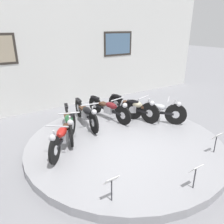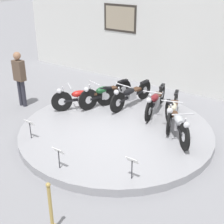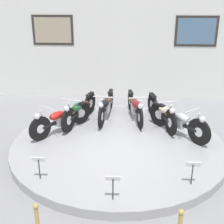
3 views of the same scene
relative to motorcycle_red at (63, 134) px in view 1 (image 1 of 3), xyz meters
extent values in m
plane|color=gray|center=(1.51, -0.47, -0.57)|extent=(60.00, 60.00, 0.00)
cylinder|color=#99999E|center=(1.51, -0.47, -0.48)|extent=(5.13, 5.13, 0.20)
cube|color=silver|center=(1.51, 3.54, 1.56)|extent=(14.00, 0.20, 4.27)
cube|color=#2D2823|center=(3.91, 3.43, 1.77)|extent=(1.40, 0.02, 1.00)
cube|color=slate|center=(3.91, 3.43, 1.77)|extent=(1.24, 0.02, 0.84)
cylinder|color=black|center=(-0.39, -0.49, -0.07)|extent=(0.43, 0.52, 0.62)
cylinder|color=silver|center=(-0.39, -0.49, -0.07)|extent=(0.19, 0.21, 0.22)
cylinder|color=black|center=(0.45, 0.56, -0.07)|extent=(0.43, 0.52, 0.62)
cylinder|color=silver|center=(0.45, 0.56, -0.07)|extent=(0.19, 0.21, 0.22)
cube|color=black|center=(0.03, 0.03, -0.07)|extent=(0.83, 1.02, 0.07)
cube|color=silver|center=(0.00, 0.00, -0.05)|extent=(0.36, 0.37, 0.24)
ellipsoid|color=red|center=(-0.06, -0.08, 0.11)|extent=(0.47, 0.51, 0.20)
cube|color=#472D1E|center=(0.16, 0.21, 0.07)|extent=(0.36, 0.37, 0.07)
cube|color=black|center=(0.45, 0.56, 0.20)|extent=(0.30, 0.34, 0.06)
cylinder|color=silver|center=(-0.30, -0.38, 0.13)|extent=(0.19, 0.22, 0.54)
cylinder|color=silver|center=(-0.23, -0.29, 0.39)|extent=(0.44, 0.36, 0.03)
sphere|color=silver|center=(-0.43, -0.54, 0.27)|extent=(0.15, 0.15, 0.15)
cylinder|color=black|center=(0.20, 0.01, -0.05)|extent=(0.25, 0.65, 0.66)
cylinder|color=silver|center=(0.20, 0.01, -0.05)|extent=(0.13, 0.24, 0.23)
cylinder|color=black|center=(0.60, 1.30, -0.05)|extent=(0.25, 0.65, 0.66)
cylinder|color=silver|center=(0.60, 1.30, -0.05)|extent=(0.13, 0.24, 0.23)
cube|color=black|center=(0.40, 0.65, -0.05)|extent=(0.44, 1.21, 0.07)
cube|color=silver|center=(0.39, 0.61, -0.03)|extent=(0.29, 0.36, 0.24)
ellipsoid|color=#1E562D|center=(0.36, 0.52, 0.13)|extent=(0.35, 0.52, 0.20)
cube|color=#472D1E|center=(0.46, 0.86, 0.09)|extent=(0.29, 0.36, 0.07)
cube|color=black|center=(0.60, 1.30, 0.23)|extent=(0.20, 0.37, 0.06)
cylinder|color=silver|center=(0.24, 0.15, 0.15)|extent=(0.12, 0.25, 0.54)
cylinder|color=silver|center=(0.27, 0.25, 0.41)|extent=(0.53, 0.19, 0.03)
sphere|color=silver|center=(0.18, -0.05, 0.29)|extent=(0.15, 0.15, 0.15)
cylinder|color=black|center=(1.02, 0.35, -0.06)|extent=(0.13, 0.63, 0.63)
cylinder|color=silver|center=(1.02, 0.35, -0.06)|extent=(0.09, 0.23, 0.22)
cylinder|color=black|center=(1.17, 1.69, -0.06)|extent=(0.13, 0.63, 0.63)
cylinder|color=silver|center=(1.17, 1.69, -0.06)|extent=(0.09, 0.23, 0.22)
cube|color=black|center=(1.10, 1.02, -0.06)|extent=(0.21, 1.24, 0.07)
cube|color=silver|center=(1.09, 0.98, -0.04)|extent=(0.24, 0.34, 0.24)
ellipsoid|color=black|center=(1.08, 0.88, 0.12)|extent=(0.27, 0.50, 0.20)
cube|color=#472D1E|center=(1.12, 1.23, 0.08)|extent=(0.24, 0.34, 0.07)
cube|color=black|center=(1.17, 1.69, 0.21)|extent=(0.14, 0.37, 0.06)
cylinder|color=silver|center=(1.04, 0.49, 0.14)|extent=(0.07, 0.25, 0.54)
cylinder|color=silver|center=(1.05, 0.60, 0.40)|extent=(0.54, 0.09, 0.03)
sphere|color=silver|center=(1.01, 0.29, 0.28)|extent=(0.15, 0.15, 0.15)
cylinder|color=black|center=(2.04, 0.35, -0.07)|extent=(0.17, 0.62, 0.62)
cylinder|color=silver|center=(2.04, 0.35, -0.07)|extent=(0.10, 0.22, 0.22)
cylinder|color=black|center=(1.79, 1.68, -0.07)|extent=(0.17, 0.62, 0.62)
cylinder|color=silver|center=(1.79, 1.68, -0.07)|extent=(0.10, 0.22, 0.22)
cube|color=black|center=(1.91, 1.02, -0.07)|extent=(0.30, 1.23, 0.07)
cube|color=silver|center=(1.92, 0.98, -0.05)|extent=(0.26, 0.35, 0.24)
ellipsoid|color=maroon|center=(1.94, 0.88, 0.11)|extent=(0.31, 0.51, 0.20)
cube|color=#472D1E|center=(1.87, 1.23, 0.07)|extent=(0.26, 0.35, 0.07)
cube|color=black|center=(1.79, 1.68, 0.19)|extent=(0.17, 0.37, 0.06)
cylinder|color=silver|center=(2.01, 0.50, 0.13)|extent=(0.09, 0.25, 0.54)
cylinder|color=silver|center=(1.99, 0.61, 0.39)|extent=(0.54, 0.13, 0.03)
sphere|color=silver|center=(2.05, 0.29, 0.27)|extent=(0.15, 0.15, 0.15)
cylinder|color=black|center=(2.80, 0.01, -0.04)|extent=(0.24, 0.66, 0.67)
cylinder|color=silver|center=(2.80, 0.01, -0.04)|extent=(0.13, 0.24, 0.23)
cylinder|color=black|center=(2.42, 1.30, -0.04)|extent=(0.24, 0.66, 0.67)
cylinder|color=silver|center=(2.42, 1.30, -0.04)|extent=(0.13, 0.24, 0.23)
cube|color=black|center=(2.61, 0.65, -0.04)|extent=(0.42, 1.21, 0.07)
cube|color=silver|center=(2.62, 0.61, -0.02)|extent=(0.28, 0.36, 0.24)
ellipsoid|color=beige|center=(2.65, 0.52, 0.14)|extent=(0.35, 0.52, 0.20)
cube|color=#472D1E|center=(2.55, 0.86, 0.10)|extent=(0.28, 0.36, 0.07)
cube|color=black|center=(2.42, 1.30, 0.24)|extent=(0.20, 0.37, 0.06)
cylinder|color=silver|center=(2.76, 0.15, 0.16)|extent=(0.11, 0.25, 0.54)
cylinder|color=silver|center=(2.73, 0.25, 0.42)|extent=(0.53, 0.18, 0.03)
sphere|color=silver|center=(2.82, -0.05, 0.30)|extent=(0.15, 0.15, 0.15)
cylinder|color=black|center=(3.41, -0.49, -0.05)|extent=(0.46, 0.54, 0.66)
cylinder|color=silver|center=(3.41, -0.49, -0.05)|extent=(0.20, 0.22, 0.23)
cylinder|color=black|center=(2.56, 0.56, -0.05)|extent=(0.46, 0.54, 0.66)
cylinder|color=silver|center=(2.56, 0.56, -0.05)|extent=(0.20, 0.22, 0.23)
cube|color=black|center=(2.98, 0.03, -0.05)|extent=(0.84, 1.00, 0.07)
cube|color=silver|center=(3.01, 0.00, -0.03)|extent=(0.36, 0.37, 0.24)
ellipsoid|color=#B2B5BA|center=(3.07, -0.07, 0.13)|extent=(0.47, 0.51, 0.20)
cube|color=#472D1E|center=(2.84, 0.20, 0.09)|extent=(0.36, 0.37, 0.07)
cube|color=black|center=(2.56, 0.56, 0.23)|extent=(0.31, 0.34, 0.06)
cylinder|color=silver|center=(3.32, -0.37, 0.15)|extent=(0.19, 0.22, 0.54)
cylinder|color=silver|center=(3.25, -0.29, 0.41)|extent=(0.44, 0.37, 0.03)
sphere|color=silver|center=(3.45, -0.53, 0.29)|extent=(0.15, 0.15, 0.15)
cylinder|color=#333338|center=(0.04, -2.14, -0.17)|extent=(0.02, 0.02, 0.42)
cube|color=white|center=(0.04, -2.14, 0.06)|extent=(0.26, 0.11, 0.15)
cylinder|color=#333338|center=(1.51, -2.69, -0.17)|extent=(0.02, 0.02, 0.42)
cube|color=white|center=(1.51, -2.69, 0.06)|extent=(0.26, 0.11, 0.15)
cylinder|color=#333338|center=(2.97, -2.14, -0.17)|extent=(0.02, 0.02, 0.42)
cube|color=white|center=(2.97, -2.14, 0.06)|extent=(0.26, 0.11, 0.15)
camera|label=1|loc=(-1.56, -4.66, 2.45)|focal=35.00mm
camera|label=2|loc=(5.52, -6.66, 3.58)|focal=50.00mm
camera|label=3|loc=(1.77, -7.24, 3.11)|focal=50.00mm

